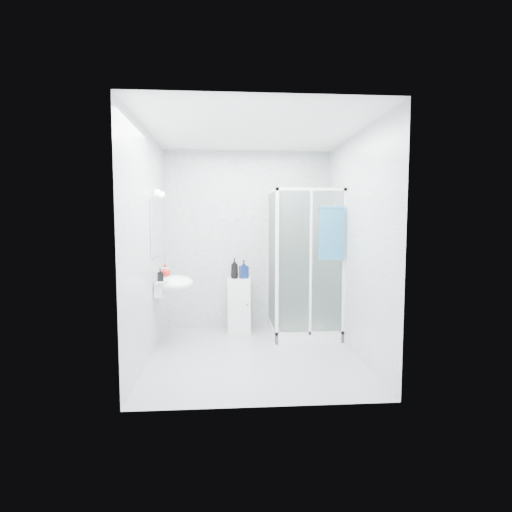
{
  "coord_description": "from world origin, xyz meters",
  "views": [
    {
      "loc": [
        -0.31,
        -4.56,
        1.58
      ],
      "look_at": [
        0.05,
        0.35,
        1.15
      ],
      "focal_mm": 28.0,
      "sensor_mm": 36.0,
      "label": 1
    }
  ],
  "objects": [
    {
      "name": "soap_dispenser_black",
      "position": [
        -1.11,
        0.26,
        0.94
      ],
      "size": [
        0.08,
        0.08,
        0.15
      ],
      "primitive_type": "imported",
      "rotation": [
        0.0,
        0.0,
        0.27
      ],
      "color": "black",
      "rests_on": "wall_basin"
    },
    {
      "name": "soap_dispenser_orange",
      "position": [
        -1.1,
        0.57,
        0.95
      ],
      "size": [
        0.15,
        0.15,
        0.17
      ],
      "primitive_type": "imported",
      "rotation": [
        0.0,
        0.0,
        0.16
      ],
      "color": "red",
      "rests_on": "wall_basin"
    },
    {
      "name": "hand_towel",
      "position": [
        1.0,
        0.36,
        1.45
      ],
      "size": [
        0.32,
        0.05,
        0.68
      ],
      "color": "#25668E",
      "rests_on": "shower_enclosure"
    },
    {
      "name": "room",
      "position": [
        0.0,
        0.0,
        1.3
      ],
      "size": [
        2.4,
        2.6,
        2.6
      ],
      "color": "silver",
      "rests_on": "ground"
    },
    {
      "name": "vanity_lights",
      "position": [
        -1.14,
        0.45,
        1.92
      ],
      "size": [
        0.1,
        0.4,
        0.08
      ],
      "color": "silver",
      "rests_on": "room"
    },
    {
      "name": "storage_cabinet",
      "position": [
        -0.14,
        1.05,
        0.39
      ],
      "size": [
        0.34,
        0.36,
        0.78
      ],
      "rotation": [
        0.0,
        0.0,
        -0.06
      ],
      "color": "white",
      "rests_on": "ground"
    },
    {
      "name": "wall_hooks",
      "position": [
        -0.25,
        1.26,
        1.62
      ],
      "size": [
        0.23,
        0.06,
        0.03
      ],
      "color": "silver",
      "rests_on": "room"
    },
    {
      "name": "wall_basin",
      "position": [
        -0.99,
        0.45,
        0.8
      ],
      "size": [
        0.46,
        0.56,
        0.35
      ],
      "color": "white",
      "rests_on": "ground"
    },
    {
      "name": "shower_enclosure",
      "position": [
        0.67,
        0.77,
        0.45
      ],
      "size": [
        0.9,
        0.95,
        2.0
      ],
      "color": "white",
      "rests_on": "ground"
    },
    {
      "name": "shampoo_bottle_b",
      "position": [
        -0.07,
        1.02,
        0.9
      ],
      "size": [
        0.14,
        0.14,
        0.26
      ],
      "primitive_type": "imported",
      "rotation": [
        0.0,
        0.0,
        0.24
      ],
      "color": "#0D1D4E",
      "rests_on": "storage_cabinet"
    },
    {
      "name": "mirror",
      "position": [
        -1.19,
        0.45,
        1.5
      ],
      "size": [
        0.02,
        0.6,
        0.7
      ],
      "primitive_type": "cube",
      "color": "white",
      "rests_on": "room"
    },
    {
      "name": "shampoo_bottle_a",
      "position": [
        -0.21,
        1.01,
        0.92
      ],
      "size": [
        0.12,
        0.12,
        0.29
      ],
      "primitive_type": "imported",
      "rotation": [
        0.0,
        0.0,
        0.09
      ],
      "color": "black",
      "rests_on": "storage_cabinet"
    }
  ]
}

